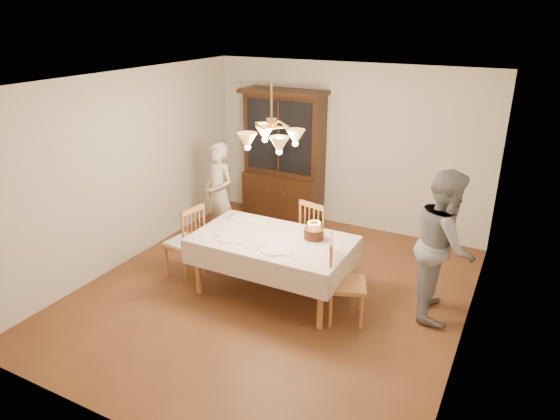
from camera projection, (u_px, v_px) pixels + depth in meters
The scene contains 14 objects.
ground at pixel (273, 293), 6.28m from camera, with size 5.00×5.00×0.00m, color #552E18.
room_shell at pixel (272, 173), 5.69m from camera, with size 5.00×5.00×5.00m.
dining_table at pixel (272, 244), 6.02m from camera, with size 1.90×1.10×0.76m.
china_hutch at pixel (284, 159), 8.18m from camera, with size 1.38×0.54×2.16m.
chair_far_side at pixel (319, 238), 6.74m from camera, with size 0.53×0.51×1.00m.
chair_left_end at pixel (185, 244), 6.55m from camera, with size 0.47×0.49×1.00m.
chair_right_end at pixel (345, 285), 5.59m from camera, with size 0.55×0.56×1.00m.
elderly_woman at pixel (219, 193), 7.44m from camera, with size 0.56×0.37×1.54m, color beige.
adult_in_grey at pixel (444, 245), 5.57m from camera, with size 0.84×0.66×1.74m, color slate.
birthday_cake at pixel (314, 234), 5.93m from camera, with size 0.30×0.30×0.22m.
place_setting_near_left at pixel (229, 239), 5.95m from camera, with size 0.39×0.24×0.02m.
place_setting_near_right at pixel (275, 251), 5.66m from camera, with size 0.41×0.26×0.02m.
place_setting_far_left at pixel (242, 218), 6.55m from camera, with size 0.42×0.27×0.02m.
chandelier at pixel (272, 139), 5.54m from camera, with size 0.62×0.62×0.73m.
Camera 1 is at (2.59, -4.79, 3.29)m, focal length 32.00 mm.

